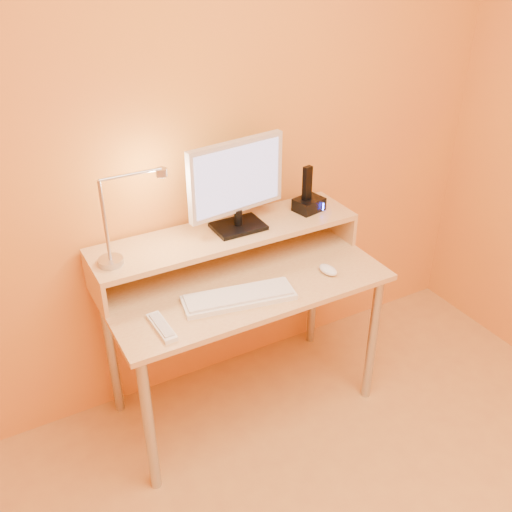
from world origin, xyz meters
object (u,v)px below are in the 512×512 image
mouse (328,270)px  phone_dock (309,204)px  lamp_base (111,262)px  keyboard (239,298)px  monitor_panel (236,177)px  remote_control (162,327)px

mouse → phone_dock: bearing=68.6°
lamp_base → mouse: size_ratio=1.00×
keyboard → monitor_panel: bearing=74.0°
monitor_panel → phone_dock: size_ratio=3.55×
keyboard → remote_control: bearing=-164.4°
monitor_panel → remote_control: 0.71m
lamp_base → phone_dock: (0.95, 0.03, 0.02)m
phone_dock → mouse: phone_dock is taller
phone_dock → remote_control: 0.93m
mouse → monitor_panel: bearing=127.9°
lamp_base → remote_control: size_ratio=0.52×
mouse → remote_control: size_ratio=0.52×
mouse → remote_control: 0.78m
keyboard → mouse: bearing=9.9°
monitor_panel → keyboard: bearing=-124.4°
mouse → remote_control: mouse is taller
monitor_panel → phone_dock: monitor_panel is taller
monitor_panel → lamp_base: (-0.58, -0.04, -0.23)m
lamp_base → mouse: lamp_base is taller
keyboard → mouse: (0.43, -0.00, 0.01)m
lamp_base → mouse: bearing=-16.8°
lamp_base → mouse: 0.92m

